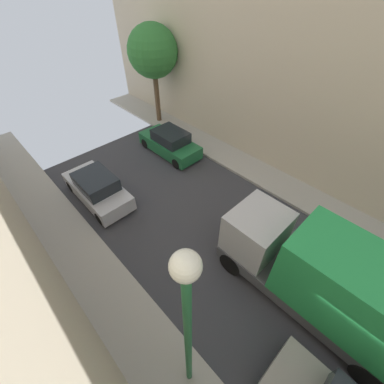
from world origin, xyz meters
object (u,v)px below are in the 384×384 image
parked_car_left_3 (97,188)px  delivery_truck (324,279)px  street_tree_1 (153,52)px  lamp_post (188,325)px  parked_car_right_2 (170,143)px

parked_car_left_3 → delivery_truck: delivery_truck is taller
street_tree_1 → lamp_post: 16.31m
delivery_truck → street_tree_1: (4.82, 14.67, 3.04)m
street_tree_1 → lamp_post: size_ratio=0.99×
parked_car_left_3 → delivery_truck: size_ratio=0.64×
parked_car_left_3 → delivery_truck: 10.52m
street_tree_1 → parked_car_right_2: bearing=-119.0°
street_tree_1 → parked_car_left_3: bearing=-148.8°
parked_car_right_2 → street_tree_1: 6.01m
parked_car_right_2 → street_tree_1: size_ratio=0.66×
delivery_truck → lamp_post: (-4.60, 1.37, 2.49)m
delivery_truck → lamp_post: 5.41m
parked_car_right_2 → lamp_post: lamp_post is taller
parked_car_left_3 → parked_car_right_2: (5.40, 0.73, 0.00)m
parked_car_right_2 → delivery_truck: size_ratio=0.64×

